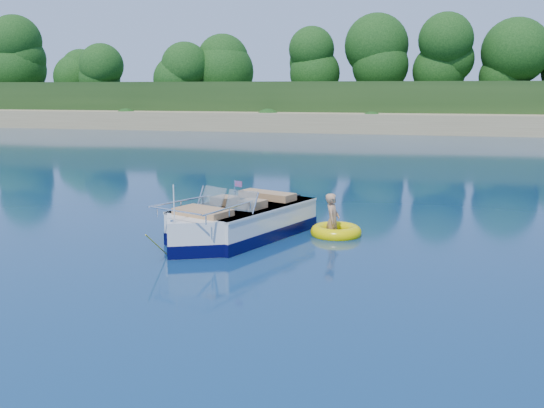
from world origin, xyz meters
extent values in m
plane|color=#091E42|center=(0.00, 0.00, 0.00)|extent=(160.00, 160.00, 0.00)
cube|color=#917F54|center=(0.00, 38.00, 0.50)|extent=(170.00, 8.00, 2.00)
cube|color=#183314|center=(0.00, 65.00, 1.00)|extent=(170.00, 56.00, 6.00)
cylinder|color=black|center=(-18.00, 40.50, 3.10)|extent=(0.44, 0.44, 3.20)
sphere|color=black|center=(-18.00, 40.50, 6.14)|extent=(5.28, 5.28, 5.28)
cylinder|color=black|center=(0.00, 42.00, 3.30)|extent=(0.44, 0.44, 3.60)
sphere|color=black|center=(0.00, 42.00, 6.72)|extent=(5.94, 5.94, 5.94)
cube|color=silver|center=(0.55, 0.93, 0.28)|extent=(2.96, 3.88, 0.96)
cube|color=silver|center=(-0.04, -0.59, 0.28)|extent=(1.70, 1.70, 0.96)
cube|color=black|center=(0.55, 0.93, 0.15)|extent=(3.00, 3.92, 0.27)
cube|color=black|center=(-0.04, -0.59, 0.15)|extent=(1.74, 1.74, 0.27)
cube|color=tan|center=(0.65, 1.19, 0.55)|extent=(2.24, 2.78, 0.09)
cube|color=silver|center=(0.55, 0.93, 0.73)|extent=(2.99, 3.90, 0.05)
cube|color=black|center=(1.24, 2.69, 0.32)|extent=(0.58, 0.48, 0.82)
cube|color=#8C9EA5|center=(-0.06, 0.48, 1.00)|extent=(0.74, 0.56, 0.44)
cube|color=#8C9EA5|center=(0.70, 0.19, 1.00)|extent=(0.75, 0.40, 0.44)
cube|color=#B18051|center=(0.09, 0.87, 0.76)|extent=(0.65, 0.65, 0.37)
cube|color=#B18051|center=(0.85, 0.57, 0.76)|extent=(0.65, 0.65, 0.37)
cube|color=#B18051|center=(0.88, 1.78, 0.76)|extent=(1.51, 0.99, 0.35)
cube|color=#B18051|center=(0.02, -0.43, 0.74)|extent=(1.37, 1.08, 0.31)
cylinder|color=silver|center=(-0.30, -1.24, 1.15)|extent=(0.03, 0.03, 0.78)
cube|color=red|center=(0.63, 0.22, 1.36)|extent=(0.19, 0.09, 0.13)
cube|color=silver|center=(-0.31, -1.28, 0.79)|extent=(0.11, 0.08, 0.05)
cylinder|color=yellow|center=(-0.56, -1.53, 0.32)|extent=(0.05, 0.99, 0.70)
torus|color=#EFD800|center=(2.64, 1.53, 0.08)|extent=(1.45, 1.45, 0.32)
torus|color=red|center=(2.64, 1.53, 0.10)|extent=(1.19, 1.19, 0.11)
imported|color=tan|center=(2.57, 1.46, 0.00)|extent=(0.33, 0.73, 1.44)
camera|label=1|loc=(4.55, -12.47, 3.45)|focal=40.00mm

